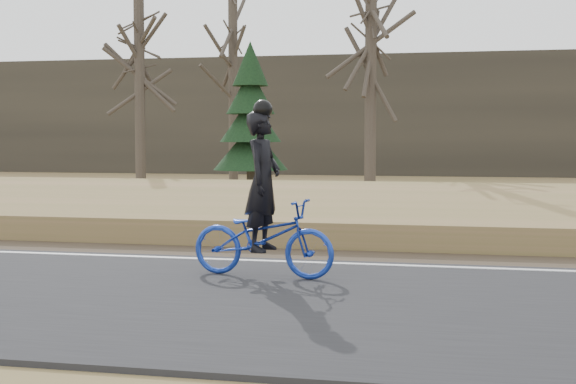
# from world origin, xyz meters

# --- Properties ---
(ground) EXTENTS (120.00, 120.00, 0.00)m
(ground) POSITION_xyz_m (0.00, 0.00, 0.00)
(ground) COLOR #906B49
(ground) RESTS_ON ground
(road) EXTENTS (120.00, 6.00, 0.06)m
(road) POSITION_xyz_m (0.00, -2.50, 0.03)
(road) COLOR black
(road) RESTS_ON ground
(edge_line) EXTENTS (120.00, 0.12, 0.01)m
(edge_line) POSITION_xyz_m (0.00, 0.20, 0.07)
(edge_line) COLOR silver
(edge_line) RESTS_ON road
(shoulder) EXTENTS (120.00, 1.60, 0.04)m
(shoulder) POSITION_xyz_m (0.00, 1.20, 0.02)
(shoulder) COLOR #473A2B
(shoulder) RESTS_ON ground
(embankment) EXTENTS (120.00, 5.00, 0.44)m
(embankment) POSITION_xyz_m (0.00, 4.20, 0.22)
(embankment) COLOR #906B49
(embankment) RESTS_ON ground
(ballast) EXTENTS (120.00, 3.00, 0.45)m
(ballast) POSITION_xyz_m (0.00, 8.00, 0.23)
(ballast) COLOR slate
(ballast) RESTS_ON ground
(railroad) EXTENTS (120.00, 2.40, 0.29)m
(railroad) POSITION_xyz_m (0.00, 8.00, 0.53)
(railroad) COLOR black
(railroad) RESTS_ON ballast
(treeline_backdrop) EXTENTS (120.00, 4.00, 6.00)m
(treeline_backdrop) POSITION_xyz_m (0.00, 30.00, 3.00)
(treeline_backdrop) COLOR #383328
(treeline_backdrop) RESTS_ON ground
(cyclist) EXTENTS (2.08, 0.95, 2.39)m
(cyclist) POSITION_xyz_m (-3.10, -1.10, 0.82)
(cyclist) COLOR #16329D
(cyclist) RESTS_ON road
(bare_tree_far_left) EXTENTS (0.36, 0.36, 6.97)m
(bare_tree_far_left) POSITION_xyz_m (-11.33, 14.48, 3.48)
(bare_tree_far_left) COLOR #473E34
(bare_tree_far_left) RESTS_ON ground
(bare_tree_left) EXTENTS (0.36, 0.36, 7.58)m
(bare_tree_left) POSITION_xyz_m (-9.22, 18.75, 3.79)
(bare_tree_left) COLOR #473E34
(bare_tree_left) RESTS_ON ground
(bare_tree_near_left) EXTENTS (0.36, 0.36, 7.36)m
(bare_tree_near_left) POSITION_xyz_m (-3.21, 12.95, 3.68)
(bare_tree_near_left) COLOR #473E34
(bare_tree_near_left) RESTS_ON ground
(conifer) EXTENTS (2.60, 2.60, 5.23)m
(conifer) POSITION_xyz_m (-7.64, 15.40, 2.48)
(conifer) COLOR #473E34
(conifer) RESTS_ON ground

